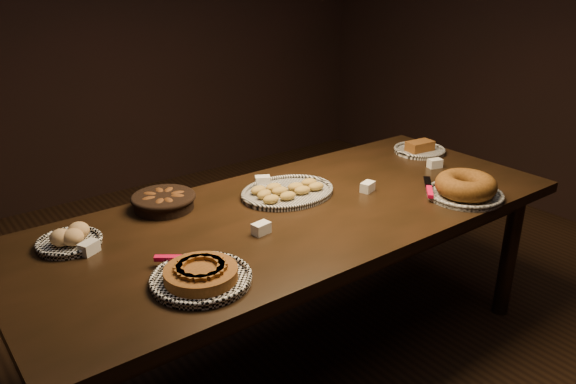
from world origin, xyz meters
TOP-DOWN VIEW (x-y plane):
  - ground at (0.00, 0.00)m, footprint 5.00×5.00m
  - buffet_table at (0.00, 0.00)m, footprint 2.40×1.00m
  - apple_tart_plate at (-0.61, -0.26)m, footprint 0.34×0.37m
  - madeleine_platter at (0.06, 0.16)m, footprint 0.44×0.36m
  - bundt_cake_plate at (0.68, -0.34)m, footprint 0.35×0.41m
  - croissant_basket at (-0.45, 0.36)m, footprint 0.29×0.29m
  - bread_roll_plate at (-0.87, 0.25)m, footprint 0.24×0.24m
  - loaf_plate at (1.02, 0.21)m, footprint 0.28×0.28m
  - tent_cards at (0.05, 0.07)m, footprint 1.81×0.48m

SIDE VIEW (x-z plane):
  - ground at x=0.00m, z-range 0.00..0.00m
  - buffet_table at x=0.00m, z-range 0.30..1.05m
  - madeleine_platter at x=0.06m, z-range 0.74..0.79m
  - loaf_plate at x=1.02m, z-range 0.74..0.80m
  - tent_cards at x=0.05m, z-range 0.75..0.79m
  - apple_tart_plate at x=-0.61m, z-range 0.74..0.81m
  - bread_roll_plate at x=-0.87m, z-range 0.74..0.82m
  - croissant_basket at x=-0.45m, z-range 0.76..0.82m
  - bundt_cake_plate at x=0.68m, z-range 0.74..0.85m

